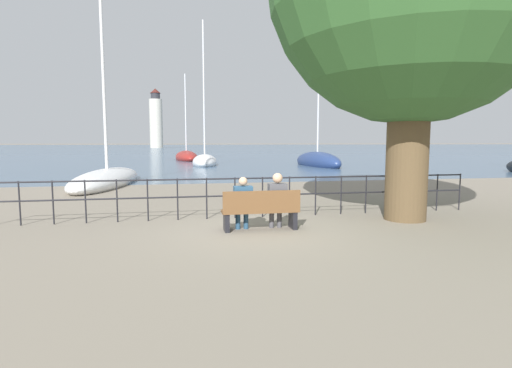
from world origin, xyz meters
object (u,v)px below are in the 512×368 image
object	(u,v)px
sailboat_0	(186,157)
sailboat_5	(107,179)
seated_person_right	(277,198)
sailboat_2	(205,161)
sailboat_3	(317,162)
park_bench	(261,211)
seated_person_left	(243,201)
harbor_lighthouse	(156,120)

from	to	relation	value
sailboat_0	sailboat_5	bearing A→B (deg)	-105.66
seated_person_right	sailboat_2	world-z (taller)	sailboat_2
sailboat_0	sailboat_3	bearing A→B (deg)	-57.08
park_bench	seated_person_left	xyz separation A→B (m)	(-0.39, 0.08, 0.22)
harbor_lighthouse	sailboat_2	bearing A→B (deg)	-84.73
seated_person_left	sailboat_3	size ratio (longest dim) A/B	0.14
sailboat_0	harbor_lighthouse	xyz separation A→B (m)	(-8.21, 93.49, 8.75)
seated_person_left	seated_person_right	distance (m)	0.78
park_bench	harbor_lighthouse	size ratio (longest dim) A/B	0.09
seated_person_left	sailboat_5	world-z (taller)	sailboat_5
sailboat_2	sailboat_5	xyz separation A→B (m)	(-5.37, -14.35, -0.09)
park_bench	seated_person_right	distance (m)	0.48
seated_person_right	sailboat_5	distance (m)	12.07
sailboat_3	harbor_lighthouse	distance (m)	108.15
seated_person_right	sailboat_3	distance (m)	24.25
sailboat_0	sailboat_2	bearing A→B (deg)	-88.71
seated_person_right	sailboat_0	size ratio (longest dim) A/B	0.13
seated_person_right	harbor_lighthouse	world-z (taller)	harbor_lighthouse
harbor_lighthouse	seated_person_left	bearing A→B (deg)	-86.06
park_bench	seated_person_right	size ratio (longest dim) A/B	1.36
seated_person_right	sailboat_5	bearing A→B (deg)	116.84
sailboat_3	harbor_lighthouse	xyz separation A→B (m)	(-18.58, 106.18, 8.72)
seated_person_right	harbor_lighthouse	bearing A→B (deg)	94.28
park_bench	harbor_lighthouse	world-z (taller)	harbor_lighthouse
sailboat_2	sailboat_3	xyz separation A→B (m)	(9.02, -2.58, 0.00)
sailboat_5	sailboat_2	bearing A→B (deg)	74.83
sailboat_5	seated_person_right	bearing A→B (deg)	-57.80
seated_person_left	harbor_lighthouse	distance (m)	129.29
park_bench	sailboat_2	world-z (taller)	sailboat_2
sailboat_5	park_bench	bearing A→B (deg)	-59.62
park_bench	seated_person_right	bearing A→B (deg)	10.92
sailboat_0	harbor_lighthouse	world-z (taller)	harbor_lighthouse
sailboat_0	sailboat_5	distance (m)	24.80
sailboat_2	seated_person_left	bearing A→B (deg)	-86.49
park_bench	sailboat_5	world-z (taller)	sailboat_5
sailboat_0	sailboat_3	distance (m)	16.39
sailboat_2	sailboat_3	size ratio (longest dim) A/B	1.45
sailboat_0	sailboat_2	xyz separation A→B (m)	(1.35, -10.12, 0.03)
sailboat_2	harbor_lighthouse	distance (m)	104.41
sailboat_5	sailboat_0	bearing A→B (deg)	86.03
park_bench	sailboat_3	world-z (taller)	sailboat_3
seated_person_left	sailboat_5	xyz separation A→B (m)	(-4.67, 10.76, -0.39)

